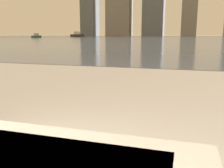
% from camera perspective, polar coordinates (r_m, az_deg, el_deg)
% --- Properties ---
extents(harbor_water, '(180.00, 110.00, 0.01)m').
position_cam_1_polar(harbor_water, '(62.05, 16.10, 10.11)').
color(harbor_water, slate).
rests_on(harbor_water, ground_plane).
extents(harbor_boat_3, '(1.02, 2.91, 1.09)m').
position_cam_1_polar(harbor_boat_3, '(65.50, -16.90, 10.45)').
color(harbor_boat_3, '#335647').
rests_on(harbor_boat_3, harbor_water).
extents(harbor_boat_5, '(3.40, 4.52, 1.63)m').
position_cam_1_polar(harbor_boat_5, '(82.42, -7.97, 11.06)').
color(harbor_boat_5, '#2D2D33').
rests_on(harbor_boat_5, harbor_water).
extents(skyline_tower_3, '(6.44, 8.63, 29.43)m').
position_cam_1_polar(skyline_tower_3, '(118.84, 17.43, 17.58)').
color(skyline_tower_3, gray).
rests_on(skyline_tower_3, ground_plane).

